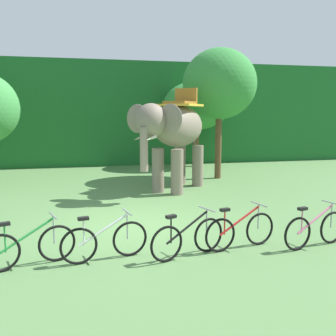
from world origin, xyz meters
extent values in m
plane|color=#567F47|center=(0.00, 0.00, 0.00)|extent=(80.00, 80.00, 0.00)
cube|color=#1E6028|center=(0.00, 14.11, 2.84)|extent=(36.00, 6.00, 5.67)
cylinder|color=brown|center=(4.42, 6.21, 1.37)|extent=(0.28, 0.28, 2.74)
ellipsoid|color=#338438|center=(4.42, 6.21, 4.09)|extent=(3.15, 3.15, 3.00)
cylinder|color=brown|center=(4.56, 10.07, 1.05)|extent=(0.34, 0.34, 2.10)
ellipsoid|color=#338438|center=(4.56, 10.07, 3.25)|extent=(3.58, 3.58, 2.56)
ellipsoid|color=gray|center=(2.16, 4.29, 2.35)|extent=(2.95, 3.11, 1.50)
cylinder|color=gray|center=(1.86, 3.36, 0.80)|extent=(0.44, 0.44, 1.60)
cylinder|color=gray|center=(1.28, 3.86, 0.80)|extent=(0.44, 0.44, 1.60)
cylinder|color=gray|center=(3.03, 4.72, 0.80)|extent=(0.44, 0.44, 1.60)
cylinder|color=gray|center=(2.45, 5.22, 0.80)|extent=(0.44, 0.44, 1.60)
ellipsoid|color=gray|center=(0.85, 2.77, 2.60)|extent=(1.48, 1.49, 1.10)
ellipsoid|color=gray|center=(1.42, 2.48, 2.65)|extent=(0.74, 0.67, 0.96)
ellipsoid|color=gray|center=(0.48, 3.29, 2.65)|extent=(0.74, 0.67, 0.96)
cylinder|color=gray|center=(0.56, 2.43, 1.70)|extent=(0.26, 0.26, 1.40)
cone|color=beige|center=(0.76, 2.33, 2.05)|extent=(0.46, 0.50, 0.21)
cone|color=beige|center=(0.42, 2.61, 2.05)|extent=(0.46, 0.50, 0.21)
cube|color=gold|center=(2.22, 4.37, 3.13)|extent=(1.86, 1.85, 0.08)
cube|color=olive|center=(2.22, 4.37, 3.22)|extent=(1.40, 1.42, 0.10)
cube|color=olive|center=(2.55, 4.75, 3.50)|extent=(0.75, 0.66, 0.56)
cylinder|color=gray|center=(3.08, 5.37, 1.90)|extent=(0.08, 0.08, 0.90)
torus|color=black|center=(-2.74, -2.23, 0.36)|extent=(0.69, 0.27, 0.71)
torus|color=black|center=(-1.79, -1.92, 0.36)|extent=(0.69, 0.27, 0.71)
cylinder|color=green|center=(-2.29, -2.09, 0.60)|extent=(0.94, 0.35, 0.54)
cylinder|color=green|center=(-2.65, -2.20, 0.61)|extent=(0.03, 0.03, 0.52)
cube|color=black|center=(-2.65, -2.20, 0.88)|extent=(0.22, 0.16, 0.06)
cylinder|color=#9E9EA3|center=(-1.84, -1.94, 0.64)|extent=(0.03, 0.03, 0.55)
cylinder|color=#9E9EA3|center=(-1.84, -1.94, 0.91)|extent=(0.19, 0.50, 0.03)
torus|color=black|center=(-1.39, -2.17, 0.36)|extent=(0.70, 0.20, 0.71)
torus|color=black|center=(-0.41, -1.96, 0.36)|extent=(0.70, 0.20, 0.71)
cylinder|color=silver|center=(-0.92, -2.07, 0.60)|extent=(0.96, 0.24, 0.54)
cylinder|color=silver|center=(-1.29, -2.15, 0.61)|extent=(0.03, 0.03, 0.52)
cube|color=black|center=(-1.29, -2.15, 0.88)|extent=(0.22, 0.14, 0.06)
cylinder|color=#9E9EA3|center=(-0.46, -1.97, 0.64)|extent=(0.03, 0.03, 0.55)
cylinder|color=#9E9EA3|center=(-0.46, -1.97, 0.91)|extent=(0.14, 0.52, 0.03)
torus|color=black|center=(0.24, -2.41, 0.36)|extent=(0.69, 0.28, 0.71)
torus|color=black|center=(1.18, -2.08, 0.36)|extent=(0.69, 0.28, 0.71)
cylinder|color=black|center=(0.68, -2.25, 0.60)|extent=(0.93, 0.36, 0.54)
cylinder|color=black|center=(0.33, -2.38, 0.61)|extent=(0.03, 0.03, 0.52)
cube|color=black|center=(0.33, -2.38, 0.88)|extent=(0.22, 0.16, 0.06)
cylinder|color=#9E9EA3|center=(1.13, -2.10, 0.64)|extent=(0.03, 0.03, 0.55)
cylinder|color=#9E9EA3|center=(1.13, -2.10, 0.91)|extent=(0.20, 0.50, 0.03)
torus|color=black|center=(1.41, -2.15, 0.36)|extent=(0.70, 0.20, 0.71)
torus|color=black|center=(2.39, -1.93, 0.36)|extent=(0.70, 0.20, 0.71)
cylinder|color=red|center=(1.87, -2.04, 0.60)|extent=(0.96, 0.25, 0.54)
cylinder|color=red|center=(1.51, -2.12, 0.61)|extent=(0.03, 0.03, 0.52)
cube|color=black|center=(1.51, -2.12, 0.88)|extent=(0.22, 0.14, 0.06)
cylinder|color=#9E9EA3|center=(2.34, -1.94, 0.64)|extent=(0.03, 0.03, 0.55)
cylinder|color=#9E9EA3|center=(2.34, -1.94, 0.91)|extent=(0.14, 0.51, 0.03)
torus|color=black|center=(2.99, -2.41, 0.36)|extent=(0.70, 0.21, 0.71)
torus|color=black|center=(3.97, -2.19, 0.36)|extent=(0.70, 0.21, 0.71)
cylinder|color=pink|center=(3.46, -2.30, 0.60)|extent=(0.96, 0.26, 0.54)
cylinder|color=pink|center=(3.09, -2.39, 0.61)|extent=(0.03, 0.03, 0.52)
cube|color=black|center=(3.09, -2.39, 0.88)|extent=(0.22, 0.14, 0.06)
cylinder|color=#9E9EA3|center=(3.92, -2.20, 0.64)|extent=(0.03, 0.03, 0.55)
cylinder|color=#9E9EA3|center=(3.92, -2.20, 0.91)|extent=(0.15, 0.51, 0.03)
camera|label=1|loc=(-1.17, -8.89, 2.78)|focal=39.03mm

